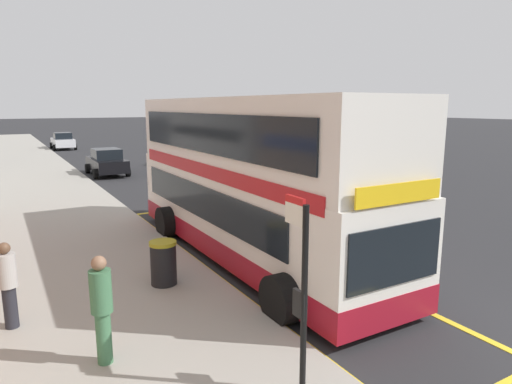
{
  "coord_description": "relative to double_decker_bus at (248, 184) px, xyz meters",
  "views": [
    {
      "loc": [
        -8.36,
        -3.1,
        4.2
      ],
      "look_at": [
        -1.75,
        8.35,
        1.64
      ],
      "focal_mm": 31.48,
      "sensor_mm": 36.0,
      "label": 1
    }
  ],
  "objects": [
    {
      "name": "ground_plane",
      "position": [
        2.46,
        24.46,
        -2.06
      ],
      "size": [
        260.0,
        260.0,
        0.0
      ],
      "primitive_type": "plane",
      "color": "#28282B"
    },
    {
      "name": "pavement_near",
      "position": [
        -4.54,
        24.46,
        -1.99
      ],
      "size": [
        6.0,
        76.0,
        0.14
      ],
      "primitive_type": "cube",
      "color": "#A39E93",
      "rests_on": "ground"
    },
    {
      "name": "double_decker_bus",
      "position": [
        0.0,
        0.0,
        0.0
      ],
      "size": [
        3.26,
        10.71,
        4.4
      ],
      "color": "white",
      "rests_on": "ground"
    },
    {
      "name": "bus_bay_markings",
      "position": [
        0.01,
        -0.35,
        -2.06
      ],
      "size": [
        3.12,
        13.85,
        0.01
      ],
      "color": "yellow",
      "rests_on": "ground"
    },
    {
      "name": "bus_stop_sign",
      "position": [
        -2.41,
        -5.86,
        -0.28
      ],
      "size": [
        0.09,
        0.51,
        2.83
      ],
      "color": "black",
      "rests_on": "pavement_near"
    },
    {
      "name": "parked_car_maroon_ahead",
      "position": [
        5.31,
        19.26,
        -1.26
      ],
      "size": [
        2.09,
        4.2,
        1.62
      ],
      "rotation": [
        0.0,
        0.0,
        0.01
      ],
      "color": "maroon",
      "rests_on": "ground"
    },
    {
      "name": "parked_car_white_across",
      "position": [
        -0.28,
        36.71,
        -1.26
      ],
      "size": [
        2.09,
        4.2,
        1.62
      ],
      "rotation": [
        0.0,
        0.0,
        -0.03
      ],
      "color": "silver",
      "rests_on": "ground"
    },
    {
      "name": "parked_car_black_behind",
      "position": [
        -0.17,
        17.54,
        -1.26
      ],
      "size": [
        2.09,
        4.2,
        1.62
      ],
      "rotation": [
        0.0,
        0.0,
        0.04
      ],
      "color": "black",
      "rests_on": "ground"
    },
    {
      "name": "pedestrian_waiting_near_sign",
      "position": [
        -5.97,
        -1.68,
        -1.04
      ],
      "size": [
        0.34,
        0.34,
        1.64
      ],
      "color": "#26262D",
      "rests_on": "pavement_near"
    },
    {
      "name": "pedestrian_further_back",
      "position": [
        -4.72,
        -3.75,
        -0.94
      ],
      "size": [
        0.34,
        0.34,
        1.79
      ],
      "color": "#3F724C",
      "rests_on": "pavement_near"
    },
    {
      "name": "litter_bin",
      "position": [
        -2.85,
        -1.1,
        -1.41
      ],
      "size": [
        0.62,
        0.62,
        1.02
      ],
      "color": "black",
      "rests_on": "pavement_near"
    }
  ]
}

